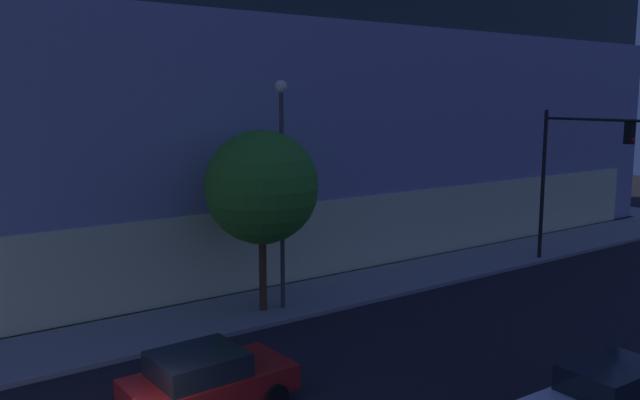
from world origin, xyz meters
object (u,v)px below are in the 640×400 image
at_px(modern_building, 269,109).
at_px(car_white, 604,398).
at_px(street_lamp_sidewalk, 282,168).
at_px(sidewalk_tree, 262,187).
at_px(car_red, 206,379).
at_px(traffic_light_far_corner, 571,162).

bearing_deg(modern_building, car_white, -104.53).
bearing_deg(car_white, street_lamp_sidewalk, 96.82).
xyz_separation_m(sidewalk_tree, car_white, (2.11, -11.77, -3.79)).
bearing_deg(modern_building, sidewalk_tree, -122.10).
bearing_deg(car_red, sidewalk_tree, 48.48).
distance_m(modern_building, traffic_light_far_corner, 17.55).
distance_m(street_lamp_sidewalk, car_white, 12.49).
xyz_separation_m(car_red, car_white, (7.00, -6.25, -0.02)).
xyz_separation_m(traffic_light_far_corner, car_red, (-19.44, -3.10, -4.03)).
bearing_deg(modern_building, car_red, -125.00).
height_order(traffic_light_far_corner, sidewalk_tree, traffic_light_far_corner).
height_order(modern_building, car_white, modern_building).
bearing_deg(car_white, car_red, 138.25).
xyz_separation_m(modern_building, car_white, (-6.68, -25.78, -6.22)).
height_order(modern_building, car_red, modern_building).
distance_m(street_lamp_sidewalk, sidewalk_tree, 0.99).
height_order(modern_building, traffic_light_far_corner, modern_building).
relative_size(sidewalk_tree, car_red, 1.55).
distance_m(traffic_light_far_corner, street_lamp_sidewalk, 14.01).
relative_size(traffic_light_far_corner, sidewalk_tree, 1.08).
height_order(car_red, car_white, car_white).
bearing_deg(street_lamp_sidewalk, car_white, -83.18).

